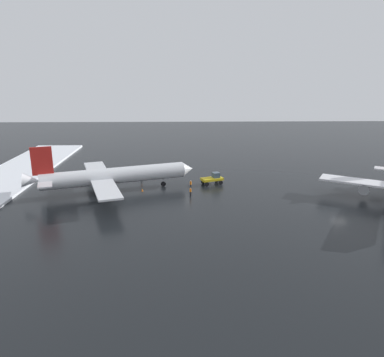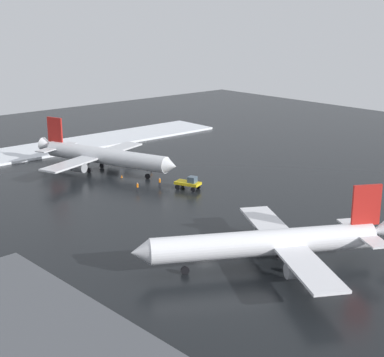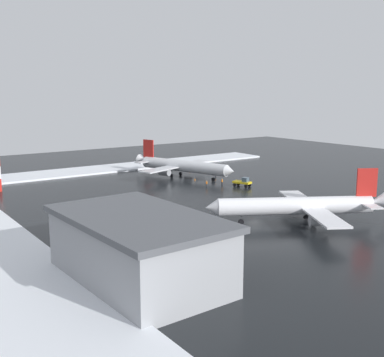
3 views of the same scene
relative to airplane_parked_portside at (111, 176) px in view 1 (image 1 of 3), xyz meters
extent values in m
plane|color=black|center=(41.98, -10.71, -3.31)|extent=(240.00, 240.00, 0.00)
cylinder|color=silver|center=(0.77, 0.26, 0.00)|extent=(27.87, 12.18, 3.21)
cone|color=silver|center=(15.26, 5.20, 0.00)|extent=(3.13, 3.62, 3.05)
cone|color=silver|center=(-13.89, -4.73, 0.56)|extent=(4.07, 3.67, 3.12)
cube|color=silver|center=(-4.41, 6.68, -0.29)|extent=(7.89, 12.97, 0.34)
cylinder|color=gray|center=(-3.35, 5.05, -1.23)|extent=(3.65, 2.82, 1.89)
cube|color=silver|center=(0.59, -7.98, -0.29)|extent=(7.89, 12.97, 0.34)
cylinder|color=gray|center=(0.43, -6.04, -1.23)|extent=(3.65, 2.82, 1.89)
cube|color=red|center=(-11.75, -4.00, 4.06)|extent=(3.69, 1.54, 5.29)
cube|color=silver|center=(-12.48, -1.26, 0.38)|extent=(3.79, 5.08, 0.23)
cube|color=silver|center=(-10.65, -6.62, 0.38)|extent=(3.79, 5.08, 0.23)
cylinder|color=black|center=(10.17, 3.46, -1.42)|extent=(0.23, 0.23, 0.66)
cylinder|color=black|center=(10.17, 3.46, -2.79)|extent=(1.09, 0.65, 1.04)
cylinder|color=black|center=(-2.58, 1.32, -1.42)|extent=(0.23, 0.23, 0.66)
cylinder|color=black|center=(-2.58, 1.32, -2.79)|extent=(1.09, 0.65, 1.04)
cylinder|color=black|center=(-1.24, -2.62, -1.42)|extent=(0.23, 0.23, 0.66)
cylinder|color=black|center=(-1.24, -2.62, -2.79)|extent=(1.09, 0.65, 1.04)
cube|color=white|center=(47.21, -3.97, -0.24)|extent=(12.89, 9.93, 0.35)
cylinder|color=gray|center=(48.63, -5.35, -1.20)|extent=(3.30, 3.78, 1.92)
cube|color=gold|center=(20.51, 4.78, -2.16)|extent=(5.08, 3.72, 0.50)
cube|color=#3F5160|center=(21.36, 5.11, -1.36)|extent=(1.85, 1.91, 1.10)
cylinder|color=black|center=(21.65, 6.29, -2.86)|extent=(0.95, 0.63, 0.90)
cylinder|color=black|center=(22.36, 4.44, -2.86)|extent=(0.95, 0.63, 0.90)
cylinder|color=black|center=(18.65, 5.12, -2.86)|extent=(0.95, 0.63, 0.90)
cylinder|color=black|center=(19.36, 3.27, -2.86)|extent=(0.95, 0.63, 0.90)
cylinder|color=black|center=(5.15, 8.29, -2.88)|extent=(0.16, 0.16, 0.85)
cylinder|color=black|center=(4.98, 8.19, -2.88)|extent=(0.16, 0.16, 0.85)
cylinder|color=orange|center=(5.06, 8.24, -2.15)|extent=(0.36, 0.36, 0.62)
sphere|color=tan|center=(5.06, 8.24, -1.72)|extent=(0.24, 0.24, 0.24)
cylinder|color=black|center=(15.66, -2.97, -2.88)|extent=(0.16, 0.16, 0.85)
cylinder|color=black|center=(15.82, -3.10, -2.88)|extent=(0.16, 0.16, 0.85)
cylinder|color=orange|center=(15.74, -3.03, -2.15)|extent=(0.36, 0.36, 0.62)
sphere|color=tan|center=(15.74, -3.03, -1.72)|extent=(0.24, 0.24, 0.24)
cylinder|color=black|center=(15.97, 1.98, -2.88)|extent=(0.16, 0.16, 0.85)
cylinder|color=black|center=(15.82, 1.85, -2.88)|extent=(0.16, 0.16, 0.85)
cylinder|color=orange|center=(15.89, 1.92, -2.15)|extent=(0.36, 0.36, 0.62)
sphere|color=tan|center=(15.89, 1.92, -1.72)|extent=(0.24, 0.24, 0.24)
cone|color=orange|center=(-7.09, 7.71, -3.03)|extent=(0.36, 0.36, 0.55)
cone|color=orange|center=(6.07, 0.24, -3.03)|extent=(0.36, 0.36, 0.55)
camera|label=1|loc=(14.36, -71.88, 19.92)|focal=35.00mm
camera|label=2|loc=(97.82, -62.37, 27.83)|focal=55.00mm
camera|label=3|loc=(111.77, -75.85, 20.77)|focal=45.00mm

